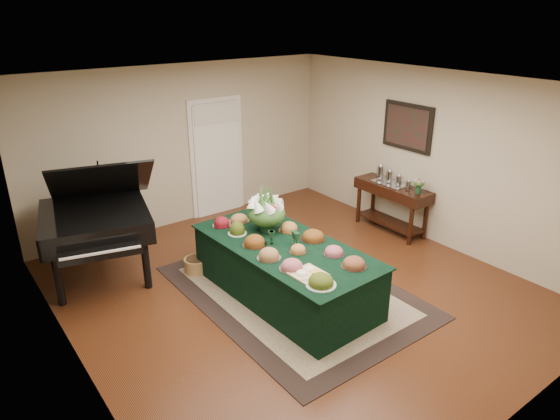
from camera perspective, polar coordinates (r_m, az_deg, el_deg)
ground at (r=6.82m, az=1.53°, el=-8.96°), size 6.00×6.00×0.00m
area_rug at (r=6.75m, az=1.50°, el=-9.24°), size 2.41×3.38×0.01m
kitchen_doorway at (r=9.00m, az=-7.19°, el=5.86°), size 1.05×0.07×2.10m
buffet_table at (r=6.49m, az=0.53°, el=-6.90°), size 1.32×2.62×0.74m
food_platters at (r=6.32m, az=0.17°, el=-3.52°), size 1.08×2.33×0.13m
cutting_board at (r=5.65m, az=3.11°, el=-7.06°), size 0.37×0.37×0.10m
green_goblets at (r=6.30m, az=0.40°, el=-3.19°), size 0.32×0.31×0.18m
floral_centerpiece at (r=6.60m, az=-1.56°, el=0.12°), size 0.52×0.52×0.52m
grand_piano at (r=7.19m, az=-20.30°, el=-1.06°), size 1.81×1.93×1.72m
wicker_basket at (r=7.26m, az=-9.55°, el=-6.25°), size 0.34×0.34×0.21m
mahogany_sideboard at (r=8.48m, az=12.70°, el=1.65°), size 0.45×1.35×0.82m
tea_service at (r=8.41m, az=12.65°, el=3.64°), size 0.34×0.74×0.30m
pink_bouquet at (r=8.07m, az=15.60°, el=2.93°), size 0.19×0.19×0.25m
wall_painting at (r=8.33m, az=14.36°, el=9.19°), size 0.05×0.95×0.75m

